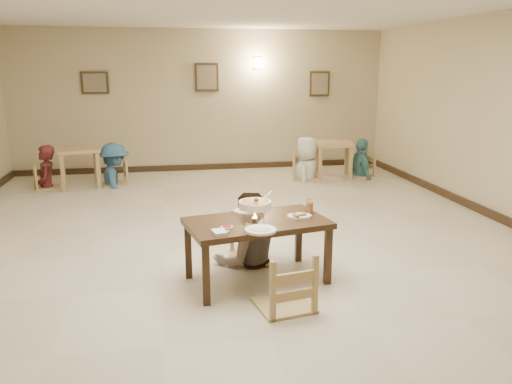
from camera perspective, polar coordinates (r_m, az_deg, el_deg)
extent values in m
plane|color=beige|center=(6.37, -2.44, -6.21)|extent=(10.00, 10.00, 0.00)
plane|color=#C2B28F|center=(10.97, -6.14, 10.29)|extent=(10.00, 0.00, 10.00)
cube|color=#2F2013|center=(11.13, -5.93, 2.86)|extent=(8.00, 0.06, 0.12)
cube|color=#392A16|center=(10.98, -17.96, 11.80)|extent=(0.55, 0.03, 0.45)
cube|color=gray|center=(10.96, -17.97, 11.79)|extent=(0.45, 0.01, 0.37)
cube|color=#392A16|center=(10.92, -5.66, 12.91)|extent=(0.50, 0.03, 0.60)
cube|color=gray|center=(10.90, -5.65, 12.91)|extent=(0.41, 0.01, 0.49)
cube|color=#392A16|center=(11.40, 7.27, 12.16)|extent=(0.45, 0.03, 0.55)
cube|color=gray|center=(11.39, 7.30, 12.15)|extent=(0.37, 0.01, 0.45)
cube|color=#FFD88C|center=(11.06, 0.18, 14.54)|extent=(0.16, 0.05, 0.22)
cube|color=#392515|center=(5.17, 0.12, -3.58)|extent=(1.56, 1.07, 0.06)
cube|color=#392515|center=(4.78, -5.73, -9.42)|extent=(0.07, 0.07, 0.61)
cube|color=#392515|center=(5.26, 8.22, -7.27)|extent=(0.07, 0.07, 0.61)
cube|color=#392515|center=(5.40, -7.75, -6.69)|extent=(0.07, 0.07, 0.61)
cube|color=#392515|center=(5.82, 4.88, -5.04)|extent=(0.07, 0.07, 0.61)
cube|color=tan|center=(5.80, -0.89, -3.40)|extent=(0.48, 0.48, 0.05)
cube|color=tan|center=(4.66, 3.25, -7.53)|extent=(0.50, 0.50, 0.05)
imported|color=gray|center=(5.64, -1.02, -0.03)|extent=(0.89, 0.74, 1.66)
torus|color=silver|center=(5.09, -0.12, -1.87)|extent=(0.26, 0.26, 0.01)
cylinder|color=silver|center=(5.12, -0.12, -3.16)|extent=(0.07, 0.07, 0.04)
cone|color=#FFA526|center=(5.11, -0.12, -2.62)|extent=(0.04, 0.04, 0.06)
cylinder|color=white|center=(5.08, -0.12, -1.47)|extent=(0.33, 0.33, 0.07)
cylinder|color=#B6541B|center=(5.07, -0.12, -1.11)|extent=(0.29, 0.29, 0.02)
sphere|color=#2D7223|center=(5.05, 0.02, -0.91)|extent=(0.05, 0.05, 0.05)
cylinder|color=silver|center=(5.14, 1.16, -0.52)|extent=(0.15, 0.10, 0.11)
cylinder|color=silver|center=(5.18, 0.88, -2.38)|extent=(0.01, 0.01, 0.15)
cylinder|color=silver|center=(5.15, -1.35, -2.50)|extent=(0.01, 0.01, 0.15)
cylinder|color=silver|center=(4.99, 0.12, -3.00)|extent=(0.01, 0.01, 0.15)
cylinder|color=white|center=(5.45, -1.11, -2.20)|extent=(0.28, 0.28, 0.02)
ellipsoid|color=white|center=(5.44, -1.11, -2.13)|extent=(0.18, 0.16, 0.06)
cylinder|color=white|center=(4.82, 0.53, -4.37)|extent=(0.31, 0.31, 0.02)
ellipsoid|color=white|center=(4.82, 0.53, -4.29)|extent=(0.20, 0.17, 0.07)
cylinder|color=white|center=(5.28, 4.98, -2.76)|extent=(0.26, 0.26, 0.02)
sphere|color=#2D7223|center=(5.20, 4.76, -2.75)|extent=(0.04, 0.04, 0.04)
cylinder|color=white|center=(4.91, -3.36, -4.06)|extent=(0.12, 0.12, 0.02)
cylinder|color=#980A0C|center=(4.91, -3.36, -3.95)|extent=(0.09, 0.09, 0.01)
cube|color=white|center=(4.76, -4.21, -4.60)|extent=(0.15, 0.18, 0.03)
cube|color=silver|center=(4.84, -3.71, -4.32)|extent=(0.04, 0.17, 0.01)
cube|color=silver|center=(4.85, -3.36, -4.31)|extent=(0.04, 0.17, 0.01)
cylinder|color=white|center=(5.42, 6.15, -1.62)|extent=(0.08, 0.08, 0.16)
cylinder|color=orange|center=(5.42, 6.14, -1.78)|extent=(0.07, 0.07, 0.11)
cube|color=tan|center=(9.96, -19.62, 4.61)|extent=(0.87, 0.87, 0.06)
cube|color=tan|center=(9.71, -21.19, 2.02)|extent=(0.07, 0.07, 0.68)
cube|color=tan|center=(9.73, -17.54, 2.35)|extent=(0.07, 0.07, 0.68)
cube|color=tan|center=(10.32, -21.25, 2.68)|extent=(0.07, 0.07, 0.68)
cube|color=tan|center=(10.34, -17.82, 2.99)|extent=(0.07, 0.07, 0.68)
cube|color=tan|center=(10.35, 8.94, 5.50)|extent=(0.88, 0.88, 0.06)
cube|color=tan|center=(10.08, 7.30, 3.24)|extent=(0.07, 0.07, 0.67)
cube|color=tan|center=(10.14, 10.73, 3.17)|extent=(0.07, 0.07, 0.67)
cube|color=tan|center=(10.68, 7.09, 3.85)|extent=(0.07, 0.07, 0.67)
cube|color=tan|center=(10.73, 10.33, 3.78)|extent=(0.07, 0.07, 0.67)
cube|color=tan|center=(10.12, -22.95, 2.70)|extent=(0.42, 0.42, 0.05)
cube|color=tan|center=(9.96, -15.96, 3.39)|extent=(0.47, 0.47, 0.05)
cube|color=tan|center=(10.13, 5.81, 4.26)|extent=(0.51, 0.51, 0.06)
cube|color=tan|center=(10.59, 11.98, 4.17)|extent=(0.45, 0.45, 0.05)
imported|color=#551D1F|center=(10.05, -23.16, 4.94)|extent=(0.47, 0.64, 1.62)
imported|color=#3D658A|center=(9.90, -16.10, 5.43)|extent=(0.87, 1.18, 1.63)
imported|color=silver|center=(10.08, 5.86, 6.28)|extent=(0.84, 0.98, 1.71)
imported|color=teal|center=(10.54, 12.07, 6.02)|extent=(0.39, 0.93, 1.58)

